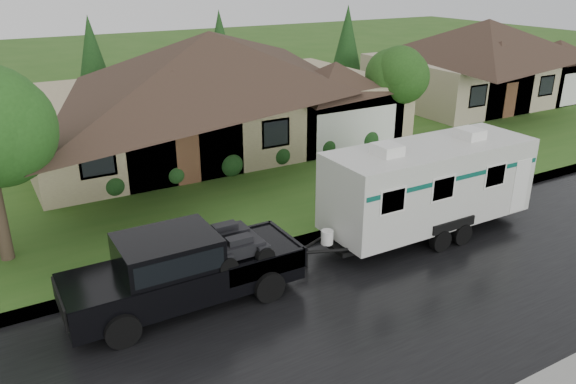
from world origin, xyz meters
The scene contains 10 objects.
ground centered at (0.00, 0.00, 0.00)m, with size 140.00×140.00×0.00m, color #2F591B.
road centered at (0.00, -2.00, 0.01)m, with size 140.00×8.00×0.01m, color black.
curb centered at (0.00, 2.25, 0.07)m, with size 140.00×0.50×0.15m, color gray.
lawn centered at (0.00, 15.00, 0.07)m, with size 140.00×26.00×0.15m, color #2F591B.
house_main centered at (2.29, 13.84, 3.59)m, with size 19.44×10.80×6.90m.
house_neighbor centered at (22.27, 14.34, 3.32)m, with size 15.12×9.72×6.45m.
tree_right_green centered at (10.31, 9.63, 3.55)m, with size 2.97×2.97×4.91m.
shrub_row centered at (2.00, 9.30, 0.65)m, with size 13.60×1.00×1.00m.
pickup_truck centered at (-4.58, 0.77, 1.13)m, with size 6.35×2.41×2.12m.
travel_trailer centered at (4.24, 0.77, 1.86)m, with size 7.83×2.75×3.51m.
Camera 1 is at (-8.67, -12.10, 8.61)m, focal length 35.00 mm.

